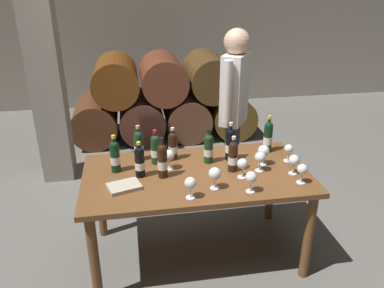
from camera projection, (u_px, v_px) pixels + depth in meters
name	position (u px, v px, depth m)	size (l,w,h in m)	color
ground_plane	(196.00, 253.00, 3.21)	(14.00, 14.00, 0.00)	#66635E
cellar_back_wall	(152.00, 21.00, 6.42)	(10.00, 0.24, 2.80)	gray
barrel_stack	(163.00, 99.00, 5.34)	(2.49, 0.90, 1.15)	#512D19
stone_pillar	(44.00, 63.00, 3.93)	(0.32, 0.32, 2.60)	gray
dining_table	(196.00, 183.00, 2.94)	(1.70, 0.90, 0.76)	brown
wine_bottle_0	(209.00, 148.00, 3.02)	(0.07, 0.07, 0.28)	#19381E
wine_bottle_1	(173.00, 145.00, 3.07)	(0.07, 0.07, 0.27)	black
wine_bottle_2	(140.00, 161.00, 2.81)	(0.07, 0.07, 0.28)	black
wine_bottle_3	(115.00, 156.00, 2.88)	(0.07, 0.07, 0.30)	black
wine_bottle_4	(230.00, 144.00, 3.06)	(0.07, 0.07, 0.32)	black
wine_bottle_5	(139.00, 145.00, 3.05)	(0.07, 0.07, 0.30)	#19381E
wine_bottle_6	(155.00, 149.00, 3.00)	(0.07, 0.07, 0.28)	#19381E
wine_bottle_7	(268.00, 136.00, 3.20)	(0.07, 0.07, 0.32)	black
wine_bottle_8	(162.00, 160.00, 2.79)	(0.07, 0.07, 0.31)	black
wine_bottle_9	(233.00, 156.00, 2.89)	(0.07, 0.07, 0.28)	black
wine_glass_0	(169.00, 156.00, 2.91)	(0.09, 0.09, 0.16)	white
wine_glass_1	(302.00, 170.00, 2.72)	(0.07, 0.07, 0.15)	white
wine_glass_2	(251.00, 178.00, 2.61)	(0.08, 0.08, 0.16)	white
wine_glass_3	(264.00, 151.00, 2.98)	(0.09, 0.09, 0.16)	white
wine_glass_4	(190.00, 184.00, 2.53)	(0.08, 0.08, 0.15)	white
wine_glass_5	(260.00, 158.00, 2.89)	(0.08, 0.08, 0.16)	white
wine_glass_6	(242.00, 164.00, 2.79)	(0.08, 0.08, 0.15)	white
wine_glass_7	(215.00, 174.00, 2.64)	(0.09, 0.09, 0.16)	white
wine_glass_8	(294.00, 161.00, 2.85)	(0.08, 0.08, 0.15)	white
wine_glass_9	(289.00, 149.00, 3.04)	(0.07, 0.07, 0.14)	white
tasting_notebook	(124.00, 187.00, 2.69)	(0.22, 0.16, 0.03)	#B2A893
sommelier_presenting	(234.00, 103.00, 3.54)	(0.33, 0.43, 1.72)	#383842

